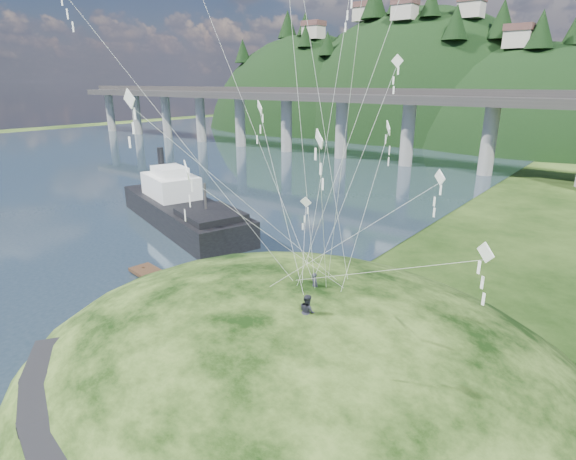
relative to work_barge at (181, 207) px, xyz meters
The scene contains 9 objects.
ground 26.35m from the work_barge, 38.57° to the right, with size 320.00×320.00×0.00m, color black.
water 53.28m from the work_barge, 165.17° to the left, with size 240.00×240.00×0.00m, color #293B4B.
grass_hill 32.16m from the work_barge, 26.74° to the right, with size 36.00×32.00×13.00m.
bridge 54.54m from the work_barge, 96.30° to the left, with size 160.00×11.00×15.00m.
far_ridge 108.70m from the work_barge, 102.29° to the left, with size 153.00×70.00×94.50m.
work_barge is the anchor object (origin of this frame).
wooden_dock 18.76m from the work_barge, 40.71° to the right, with size 12.45×3.39×0.88m.
kite_flyers 33.29m from the work_barge, 26.70° to the right, with size 2.46×3.64×1.90m.
kite_swarm 35.35m from the work_barge, 26.69° to the right, with size 20.43×14.78×19.43m.
Camera 1 is at (21.51, -15.96, 16.30)m, focal length 28.00 mm.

